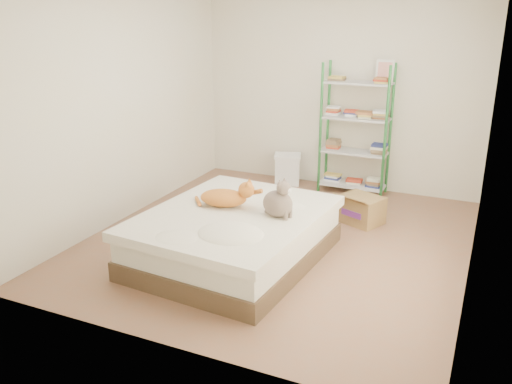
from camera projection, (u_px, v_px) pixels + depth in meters
The scene contains 7 objects.
room at pixel (281, 120), 5.36m from camera, with size 3.81×4.21×2.61m.
bed at pixel (234, 236), 5.27m from camera, with size 1.69×2.04×0.49m.
orange_cat at pixel (223, 196), 5.32m from camera, with size 0.55×0.30×0.22m, color orange, non-canonical shape.
grey_cat at pixel (278, 198), 5.04m from camera, with size 0.27×0.32×0.36m, color gray, non-canonical shape.
shelf_unit at pixel (356, 132), 7.02m from camera, with size 0.88×0.36×1.74m.
cardboard_box at pixel (361, 209), 6.20m from camera, with size 0.56×0.57×0.37m.
white_bin at pixel (287, 169), 7.55m from camera, with size 0.44×0.42×0.42m.
Camera 1 is at (1.95, -4.94, 2.37)m, focal length 38.00 mm.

